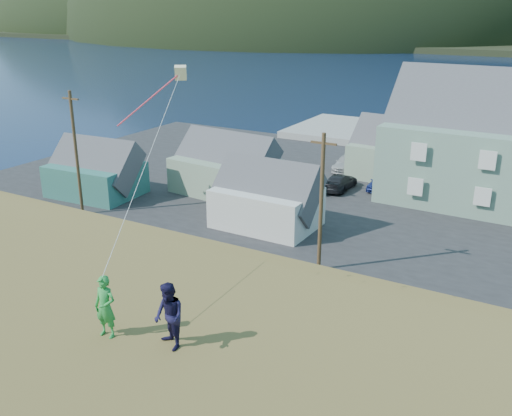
% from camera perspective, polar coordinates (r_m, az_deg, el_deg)
% --- Properties ---
extents(ground, '(900.00, 900.00, 0.00)m').
position_cam_1_polar(ground, '(34.69, 4.60, -7.08)').
color(ground, '#0A1638').
rests_on(ground, ground).
extents(grass_strip, '(110.00, 8.00, 0.10)m').
position_cam_1_polar(grass_strip, '(33.06, 3.11, -8.38)').
color(grass_strip, '#4C3D19').
rests_on(grass_strip, ground).
extents(waterfront_lot, '(72.00, 36.00, 0.12)m').
position_cam_1_polar(waterfront_lot, '(49.48, 13.07, 0.87)').
color(waterfront_lot, '#28282B').
rests_on(waterfront_lot, ground).
extents(wharf, '(26.00, 14.00, 0.90)m').
position_cam_1_polar(wharf, '(72.35, 14.00, 7.03)').
color(wharf, gray).
rests_on(wharf, ground).
extents(shed_teal, '(8.00, 5.82, 6.05)m').
position_cam_1_polar(shed_teal, '(50.49, -15.79, 3.65)').
color(shed_teal, '#327563').
rests_on(shed_teal, waterfront_lot).
extents(shed_palegreen_near, '(9.51, 6.52, 6.51)m').
position_cam_1_polar(shed_palegreen_near, '(49.19, -3.10, 4.18)').
color(shed_palegreen_near, gray).
rests_on(shed_palegreen_near, waterfront_lot).
extents(shed_white, '(7.71, 5.19, 6.10)m').
position_cam_1_polar(shed_white, '(41.53, 1.07, 1.11)').
color(shed_white, silver).
rests_on(shed_white, waterfront_lot).
extents(shed_palegreen_far, '(10.90, 6.82, 7.01)m').
position_cam_1_polar(shed_palegreen_far, '(54.70, 14.96, 5.37)').
color(shed_palegreen_far, gray).
rests_on(shed_palegreen_far, waterfront_lot).
extents(utility_poles, '(36.37, 0.24, 9.57)m').
position_cam_1_polar(utility_poles, '(34.83, 3.40, 1.24)').
color(utility_poles, '#47331E').
rests_on(utility_poles, waterfront_lot).
extents(parked_cars, '(24.64, 12.07, 1.45)m').
position_cam_1_polar(parked_cars, '(54.22, 6.30, 3.76)').
color(parked_cars, '#B5B5B5').
rests_on(parked_cars, waterfront_lot).
extents(kite_flyer_green, '(0.67, 0.47, 1.75)m').
position_cam_1_polar(kite_flyer_green, '(15.75, -14.83, -9.53)').
color(kite_flyer_green, '#268C39').
rests_on(kite_flyer_green, hillside).
extents(kite_flyer_navy, '(1.09, 1.01, 1.81)m').
position_cam_1_polar(kite_flyer_navy, '(14.92, -8.69, -10.67)').
color(kite_flyer_navy, '#151334').
rests_on(kite_flyer_navy, hillside).
extents(kite_rig, '(2.58, 4.74, 10.52)m').
position_cam_1_polar(kite_rig, '(22.98, -8.11, 12.64)').
color(kite_rig, '#F8EFBD').
rests_on(kite_rig, ground).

